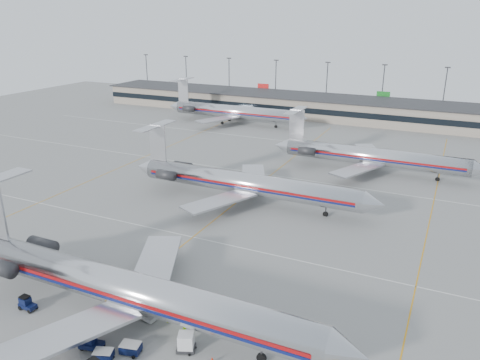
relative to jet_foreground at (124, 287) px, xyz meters
The scene contains 17 objects.
ground 10.30m from the jet_foreground, 109.79° to the left, with size 260.00×260.00×0.00m, color gray.
apron_markings 19.68m from the jet_foreground, 99.71° to the left, with size 160.00×0.15×0.02m, color silver.
terminal 107.10m from the jet_foreground, 91.75° to the left, with size 162.00×17.00×6.25m.
light_mast_row 121.22m from the jet_foreground, 91.54° to the left, with size 163.60×0.40×15.28m.
jet_foreground is the anchor object (origin of this frame).
jet_second_row 34.35m from the jet_foreground, 94.17° to the left, with size 44.63×26.28×11.68m.
jet_third_row 60.92m from the jet_foreground, 77.12° to the left, with size 41.70×25.65×11.40m.
jet_back_row 92.76m from the jet_foreground, 109.34° to the left, with size 43.78×26.93×11.97m.
tug_left 11.42m from the jet_foreground, 162.21° to the right, with size 1.97×1.04×1.57m.
tug_center 6.08m from the jet_foreground, 88.99° to the right, with size 2.42×1.55×1.82m.
cart_inner 7.08m from the jet_foreground, 70.30° to the right, with size 2.04×1.71×0.98m.
cart_outer 6.49m from the jet_foreground, 47.61° to the right, with size 2.09×1.65×1.05m.
uld_container 8.90m from the jet_foreground, 11.39° to the right, with size 2.12×1.96×1.80m.
belt_loader 3.62m from the jet_foreground, 24.30° to the left, with size 3.92×1.74×2.02m.
ramp_worker_near 5.39m from the jet_foreground, 15.14° to the left, with size 0.64×0.42×1.76m, color #97C512.
ramp_worker_far 7.23m from the jet_foreground, ahead, with size 0.89×0.70×1.84m, color #AFF016.
cone_right 12.01m from the jet_foreground, 10.90° to the right, with size 0.50×0.50×0.69m, color red.
Camera 1 is at (31.53, -41.25, 29.84)m, focal length 35.00 mm.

